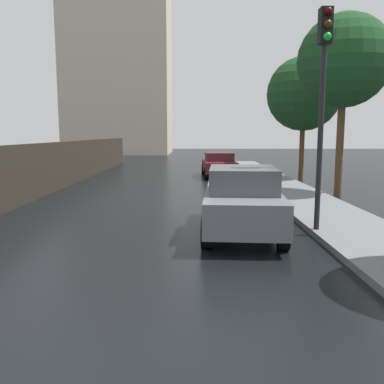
% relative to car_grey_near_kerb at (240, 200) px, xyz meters
% --- Properties ---
extents(car_grey_near_kerb, '(2.00, 4.28, 1.56)m').
position_rel_car_grey_near_kerb_xyz_m(car_grey_near_kerb, '(0.00, 0.00, 0.00)').
color(car_grey_near_kerb, slate).
rests_on(car_grey_near_kerb, ground).
extents(car_maroon_mid_road, '(1.78, 3.93, 1.31)m').
position_rel_car_grey_near_kerb_xyz_m(car_maroon_mid_road, '(0.28, 12.44, -0.10)').
color(car_maroon_mid_road, maroon).
rests_on(car_maroon_mid_road, ground).
extents(traffic_light, '(0.26, 0.39, 4.82)m').
position_rel_car_grey_near_kerb_xyz_m(traffic_light, '(1.69, -0.21, 2.66)').
color(traffic_light, black).
rests_on(traffic_light, sidewalk_strip).
extents(street_tree_mid, '(3.58, 3.58, 6.01)m').
position_rel_car_grey_near_kerb_xyz_m(street_tree_mid, '(4.29, 11.01, 3.43)').
color(street_tree_mid, '#4C3823').
rests_on(street_tree_mid, ground).
extents(street_tree_far, '(3.30, 3.30, 6.52)m').
position_rel_car_grey_near_kerb_xyz_m(street_tree_far, '(4.26, 5.72, 4.06)').
color(street_tree_far, '#4C3823').
rests_on(street_tree_far, ground).
extents(distant_tower, '(11.40, 9.67, 23.32)m').
position_rel_car_grey_near_kerb_xyz_m(distant_tower, '(-9.37, 38.56, 8.56)').
color(distant_tower, beige).
rests_on(distant_tower, ground).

